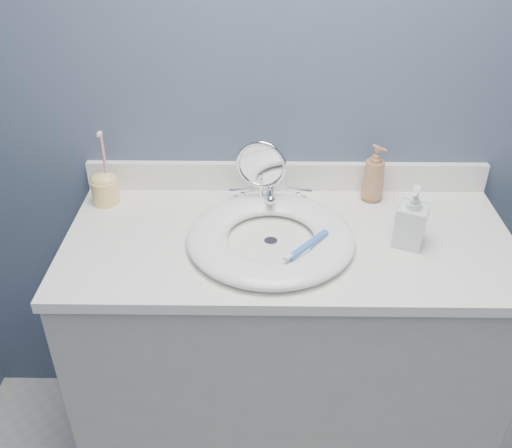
{
  "coord_description": "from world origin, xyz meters",
  "views": [
    {
      "loc": [
        -0.07,
        -0.31,
        1.76
      ],
      "look_at": [
        -0.09,
        0.94,
        0.94
      ],
      "focal_mm": 40.0,
      "sensor_mm": 36.0,
      "label": 1
    }
  ],
  "objects_px": {
    "makeup_mirror": "(261,173)",
    "toothbrush_holder": "(105,187)",
    "soap_bottle_clear": "(412,216)",
    "soap_bottle_amber": "(374,173)"
  },
  "relations": [
    {
      "from": "makeup_mirror",
      "to": "toothbrush_holder",
      "type": "height_order",
      "value": "toothbrush_holder"
    },
    {
      "from": "makeup_mirror",
      "to": "soap_bottle_clear",
      "type": "relative_size",
      "value": 1.28
    },
    {
      "from": "soap_bottle_amber",
      "to": "toothbrush_holder",
      "type": "relative_size",
      "value": 0.77
    },
    {
      "from": "makeup_mirror",
      "to": "toothbrush_holder",
      "type": "relative_size",
      "value": 0.95
    },
    {
      "from": "makeup_mirror",
      "to": "toothbrush_holder",
      "type": "xyz_separation_m",
      "value": [
        -0.46,
        0.03,
        -0.07
      ]
    },
    {
      "from": "makeup_mirror",
      "to": "soap_bottle_amber",
      "type": "relative_size",
      "value": 1.24
    },
    {
      "from": "soap_bottle_amber",
      "to": "toothbrush_holder",
      "type": "xyz_separation_m",
      "value": [
        -0.79,
        -0.03,
        -0.04
      ]
    },
    {
      "from": "toothbrush_holder",
      "to": "makeup_mirror",
      "type": "bearing_deg",
      "value": -3.74
    },
    {
      "from": "makeup_mirror",
      "to": "soap_bottle_amber",
      "type": "bearing_deg",
      "value": 22.67
    },
    {
      "from": "soap_bottle_amber",
      "to": "toothbrush_holder",
      "type": "bearing_deg",
      "value": 140.81
    }
  ]
}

